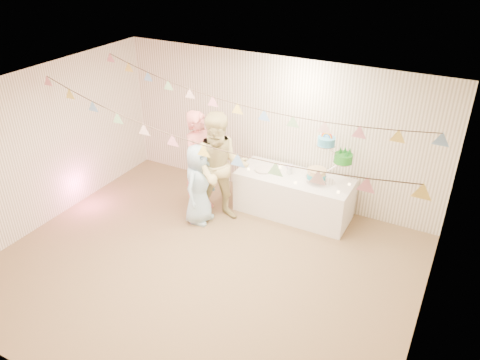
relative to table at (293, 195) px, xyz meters
The scene contains 24 objects.
floor 2.13m from the table, 106.78° to the right, with size 6.00×6.00×0.00m, color brown.
ceiling 3.06m from the table, 106.78° to the right, with size 6.00×6.00×0.00m, color silver.
back_wall 1.22m from the table, 140.82° to the left, with size 6.00×6.00×0.00m, color white.
front_wall 4.64m from the table, 97.65° to the right, with size 6.00×6.00×0.00m, color white.
left_wall 4.23m from the table, 150.90° to the right, with size 5.00×5.00×0.00m, color white.
right_wall 3.26m from the table, 39.96° to the right, with size 5.00×5.00×0.00m, color white.
table is the anchor object (origin of this frame).
cake_stand 0.97m from the table, ahead, with size 0.75×0.44×0.84m, color silver, non-canonical shape.
cake_bottom 0.62m from the table, ahead, with size 0.31×0.31×0.15m, color #28A7BB, non-canonical shape.
cake_middle 1.05m from the table, 10.86° to the left, with size 0.27×0.27×0.22m, color #1C801E, non-canonical shape.
cake_top_tier 1.12m from the table, ahead, with size 0.25×0.25×0.19m, color #40A1CB, non-canonical shape.
platter 0.68m from the table, behind, with size 0.30×0.30×0.02m, color white.
posy 0.49m from the table, 157.17° to the left, with size 0.15×0.15×0.18m, color white, non-canonical shape.
person_adult_a 1.70m from the table, 157.34° to the right, with size 0.67×0.44×1.85m, color #D67270.
person_adult_b 1.39m from the table, 145.25° to the right, with size 0.94×0.73×1.93m, color #CBBD7D.
person_child 1.66m from the table, 144.34° to the right, with size 0.69×0.45×1.41m, color #A3CFE7.
bunting_back 2.26m from the table, 123.72° to the right, with size 5.60×1.10×0.40m, color pink, non-canonical shape.
bunting_front 3.01m from the table, 105.34° to the right, with size 5.60×0.90×0.36m, color #72A5E5, non-canonical shape.
tealight_0 0.90m from the table, 169.38° to the right, with size 0.04×0.04×0.03m, color #FFD88C.
tealight_1 0.55m from the table, 152.78° to the left, with size 0.04×0.04×0.03m, color #FFD88C.
tealight_2 0.45m from the table, 65.56° to the right, with size 0.04×0.04×0.03m, color #FFD88C.
tealight_3 0.56m from the table, 32.15° to the left, with size 0.04×0.04×0.03m, color #FFD88C.
tealight_4 0.92m from the table, 12.38° to the right, with size 0.04×0.04×0.03m, color #FFD88C.
tealight_5 0.99m from the table, ahead, with size 0.04×0.04×0.03m, color #FFD88C.
Camera 1 is at (3.06, -4.56, 4.50)m, focal length 35.00 mm.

